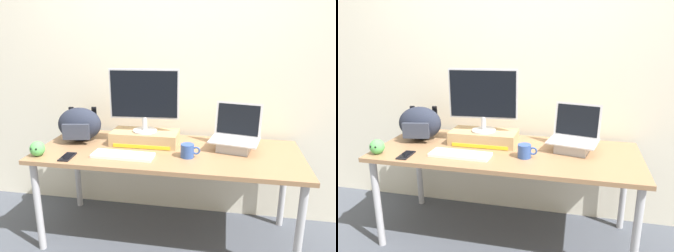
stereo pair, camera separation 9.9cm
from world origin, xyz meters
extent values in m
plane|color=#474C56|center=(0.00, 0.00, 0.00)|extent=(20.00, 20.00, 0.00)
cube|color=silver|center=(0.00, 0.47, 1.30)|extent=(7.00, 0.10, 2.60)
cube|color=#99704C|center=(0.00, 0.00, 0.70)|extent=(1.87, 0.75, 0.03)
cylinder|color=#B2B2B7|center=(-0.88, -0.31, 0.34)|extent=(0.05, 0.05, 0.68)
cylinder|color=#B2B2B7|center=(0.88, -0.31, 0.34)|extent=(0.05, 0.05, 0.68)
cylinder|color=#B2B2B7|center=(-0.88, 0.31, 0.34)|extent=(0.05, 0.05, 0.68)
cylinder|color=#B2B2B7|center=(0.88, 0.31, 0.34)|extent=(0.05, 0.05, 0.68)
cube|color=tan|center=(-0.19, 0.10, 0.76)|extent=(0.50, 0.23, 0.10)
cube|color=yellow|center=(-0.19, -0.02, 0.73)|extent=(0.42, 0.00, 0.02)
cylinder|color=silver|center=(-0.19, 0.10, 0.82)|extent=(0.18, 0.18, 0.01)
cylinder|color=silver|center=(-0.19, 0.10, 0.87)|extent=(0.04, 0.04, 0.10)
cube|color=silver|center=(-0.19, 0.10, 1.09)|extent=(0.51, 0.06, 0.36)
cube|color=black|center=(-0.19, 0.09, 1.09)|extent=(0.48, 0.04, 0.34)
cube|color=#ADADB2|center=(0.47, 0.08, 0.75)|extent=(0.26, 0.24, 0.07)
cube|color=silver|center=(0.47, 0.08, 0.79)|extent=(0.38, 0.31, 0.01)
cube|color=#B7B7BC|center=(0.47, 0.10, 0.79)|extent=(0.32, 0.20, 0.00)
cube|color=silver|center=(0.49, 0.18, 0.91)|extent=(0.34, 0.12, 0.25)
cube|color=black|center=(0.49, 0.18, 0.91)|extent=(0.30, 0.11, 0.22)
cube|color=white|center=(-0.28, -0.18, 0.72)|extent=(0.43, 0.15, 0.02)
cube|color=silver|center=(-0.28, -0.18, 0.73)|extent=(0.40, 0.13, 0.00)
ellipsoid|color=#232838|center=(-0.71, 0.09, 0.84)|extent=(0.36, 0.25, 0.26)
cube|color=#333847|center=(-0.69, -0.02, 0.81)|extent=(0.20, 0.06, 0.12)
cube|color=black|center=(-0.82, 0.18, 0.85)|extent=(0.04, 0.03, 0.20)
cube|color=black|center=(-0.64, 0.22, 0.85)|extent=(0.04, 0.03, 0.20)
cylinder|color=#2D4C93|center=(0.15, -0.11, 0.76)|extent=(0.09, 0.09, 0.09)
torus|color=#2D4C93|center=(0.21, -0.11, 0.76)|extent=(0.06, 0.01, 0.06)
cube|color=black|center=(-0.64, -0.26, 0.72)|extent=(0.08, 0.15, 0.01)
cube|color=black|center=(-0.64, -0.26, 0.72)|extent=(0.07, 0.12, 0.00)
sphere|color=#56B256|center=(-0.86, -0.27, 0.76)|extent=(0.10, 0.10, 0.10)
sphere|color=black|center=(-0.87, -0.31, 0.77)|extent=(0.01, 0.01, 0.01)
sphere|color=black|center=(-0.84, -0.31, 0.77)|extent=(0.01, 0.01, 0.01)
camera|label=1|loc=(0.39, -2.14, 1.53)|focal=34.52mm
camera|label=2|loc=(0.49, -2.12, 1.53)|focal=34.52mm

